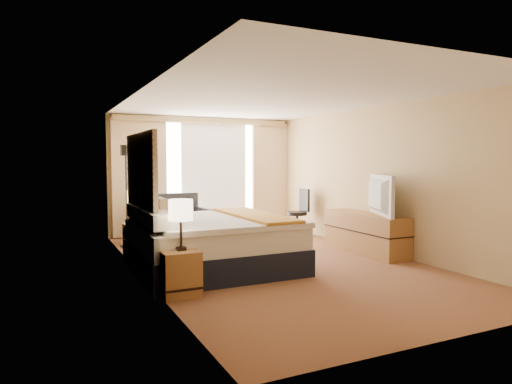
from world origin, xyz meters
name	(u,v)px	position (x,y,z in m)	size (l,w,h in m)	color
floor	(274,262)	(0.00, 0.00, 0.00)	(4.20, 7.00, 0.02)	#531D17
ceiling	(274,99)	(0.00, 0.00, 2.60)	(4.20, 7.00, 0.02)	silver
wall_back	(203,175)	(0.00, 3.50, 1.30)	(4.20, 0.02, 2.60)	tan
wall_front	(456,198)	(0.00, -3.50, 1.30)	(4.20, 0.02, 2.60)	tan
wall_left	(141,185)	(-2.10, 0.00, 1.30)	(0.02, 7.00, 2.60)	tan
wall_right	(378,179)	(2.10, 0.00, 1.30)	(0.02, 7.00, 2.60)	tan
headboard	(141,185)	(-2.06, 0.20, 1.28)	(0.06, 1.85, 1.50)	black
nightstand_left	(179,272)	(-1.87, -1.05, 0.28)	(0.45, 0.52, 0.55)	olive
nightstand_right	(138,240)	(-1.87, 1.45, 0.28)	(0.45, 0.52, 0.55)	olive
media_dresser	(365,233)	(1.83, 0.00, 0.35)	(0.50, 1.80, 0.70)	olive
window	(214,174)	(0.25, 3.47, 1.32)	(2.30, 0.02, 2.30)	white
curtains	(204,170)	(0.00, 3.39, 1.41)	(4.12, 0.19, 2.56)	beige
bed	(212,243)	(-1.06, -0.04, 0.41)	(2.28, 2.09, 1.11)	black
loveseat	(172,225)	(-0.93, 2.78, 0.31)	(1.58, 0.96, 0.94)	maroon
floor_lamp	(126,175)	(-1.90, 2.36, 1.36)	(0.24, 0.24, 1.92)	black
desk_chair	(299,215)	(1.72, 2.10, 0.45)	(0.49, 0.49, 1.02)	black
lamp_left	(181,211)	(-1.85, -1.09, 1.03)	(0.29, 0.29, 0.62)	black
lamp_right	(136,198)	(-1.90, 1.45, 1.00)	(0.27, 0.27, 0.58)	black
tissue_box	(177,244)	(-1.86, -0.96, 0.60)	(0.12, 0.12, 0.11)	#859DCE
telephone	(145,221)	(-1.73, 1.55, 0.59)	(0.18, 0.14, 0.07)	black
television	(374,195)	(1.78, -0.29, 1.04)	(1.20, 0.16, 0.69)	black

